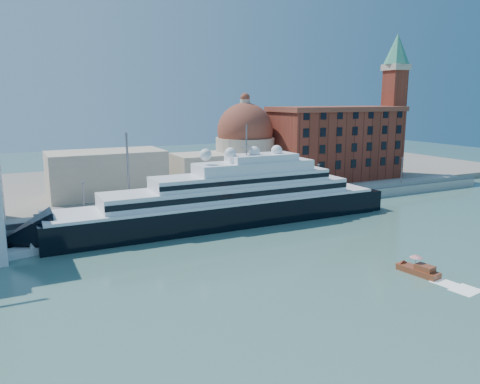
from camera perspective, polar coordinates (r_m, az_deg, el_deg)
ground at (r=86.48m, az=5.33°, el=-7.44°), size 400.00×400.00×0.00m
quay at (r=115.22m, az=-3.65°, el=-1.99°), size 180.00×10.00×2.50m
land at (r=153.08m, az=-9.69°, el=1.10°), size 260.00×72.00×2.00m
quay_fence at (r=110.78m, az=-2.74°, el=-1.54°), size 180.00×0.10×1.20m
superyacht at (r=103.10m, az=-3.31°, el=-1.74°), size 86.66×12.01×25.90m
service_barge at (r=93.86m, az=-24.17°, el=-6.45°), size 11.28×6.31×2.41m
water_taxi at (r=81.28m, az=21.01°, el=-8.83°), size 3.29×7.11×3.25m
warehouse at (r=155.13m, az=11.60°, el=5.94°), size 43.00×19.00×23.25m
campanile at (r=170.42m, az=18.29°, el=11.11°), size 8.40×8.40×47.00m
church at (r=137.53m, az=-5.14°, el=4.25°), size 66.00×18.00×25.50m
lamp_posts at (r=107.66m, az=-9.55°, el=1.60°), size 120.80×2.40×18.00m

